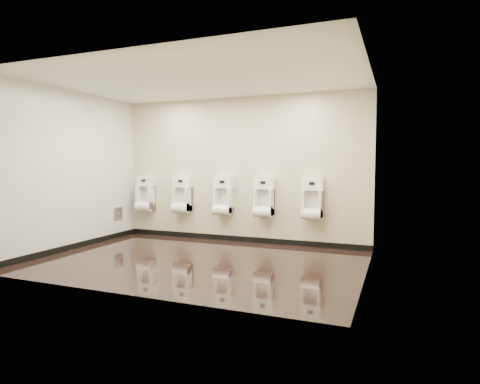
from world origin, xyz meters
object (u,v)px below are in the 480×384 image
object	(u,v)px
urinal_3	(264,200)
urinal_0	(145,196)
access_panel	(118,213)
urinal_1	(182,197)
urinal_4	(312,202)
urinal_2	(223,199)

from	to	relation	value
urinal_3	urinal_0	bearing A→B (deg)	180.00
access_panel	urinal_1	world-z (taller)	urinal_1
urinal_0	urinal_3	xyz separation A→B (m)	(2.64, 0.00, 0.00)
urinal_0	urinal_4	bearing A→B (deg)	0.00
urinal_1	urinal_0	bearing A→B (deg)	180.00
urinal_2	urinal_0	bearing A→B (deg)	180.00
urinal_2	urinal_3	xyz separation A→B (m)	(0.84, 0.00, 0.00)
access_panel	urinal_3	xyz separation A→B (m)	(3.02, 0.42, 0.34)
urinal_1	urinal_4	xyz separation A→B (m)	(2.67, 0.00, 0.00)
urinal_1	urinal_2	bearing A→B (deg)	0.00
urinal_1	urinal_2	xyz separation A→B (m)	(0.92, 0.00, 0.00)
urinal_2	urinal_4	bearing A→B (deg)	0.00
access_panel	urinal_4	xyz separation A→B (m)	(3.93, 0.42, 0.34)
access_panel	urinal_4	world-z (taller)	urinal_4
urinal_0	urinal_2	distance (m)	1.80
urinal_0	urinal_4	xyz separation A→B (m)	(3.55, 0.00, 0.00)
urinal_1	urinal_2	size ratio (longest dim) A/B	1.00
access_panel	urinal_2	bearing A→B (deg)	10.85
urinal_2	urinal_4	distance (m)	1.74
urinal_0	urinal_3	size ratio (longest dim) A/B	1.00
urinal_2	urinal_3	size ratio (longest dim) A/B	1.00
urinal_0	access_panel	bearing A→B (deg)	-132.65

